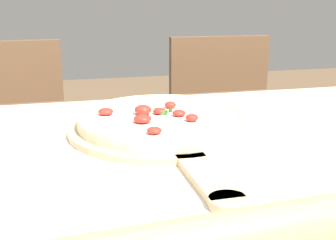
{
  "coord_description": "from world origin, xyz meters",
  "views": [
    {
      "loc": [
        -0.21,
        -0.59,
        1.0
      ],
      "look_at": [
        -0.03,
        0.11,
        0.79
      ],
      "focal_mm": 45.0,
      "sensor_mm": 36.0,
      "label": 1
    }
  ],
  "objects_px": {
    "pizza": "(164,118)",
    "chair_right": "(225,139)",
    "chair_left": "(11,157)",
    "pizza_peel": "(166,131)"
  },
  "relations": [
    {
      "from": "chair_left",
      "to": "pizza_peel",
      "type": "bearing_deg",
      "value": -67.62
    },
    {
      "from": "pizza_peel",
      "to": "chair_left",
      "type": "bearing_deg",
      "value": 117.65
    },
    {
      "from": "pizza",
      "to": "chair_right",
      "type": "relative_size",
      "value": 0.36
    },
    {
      "from": "pizza_peel",
      "to": "chair_right",
      "type": "bearing_deg",
      "value": 59.47
    },
    {
      "from": "pizza",
      "to": "chair_left",
      "type": "height_order",
      "value": "chair_left"
    },
    {
      "from": "pizza",
      "to": "chair_right",
      "type": "xyz_separation_m",
      "value": [
        0.4,
        0.66,
        -0.29
      ]
    },
    {
      "from": "pizza",
      "to": "chair_right",
      "type": "height_order",
      "value": "chair_right"
    },
    {
      "from": "chair_left",
      "to": "chair_right",
      "type": "distance_m",
      "value": 0.75
    },
    {
      "from": "pizza",
      "to": "chair_right",
      "type": "distance_m",
      "value": 0.82
    },
    {
      "from": "pizza",
      "to": "chair_left",
      "type": "xyz_separation_m",
      "value": [
        -0.35,
        0.66,
        -0.29
      ]
    }
  ]
}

